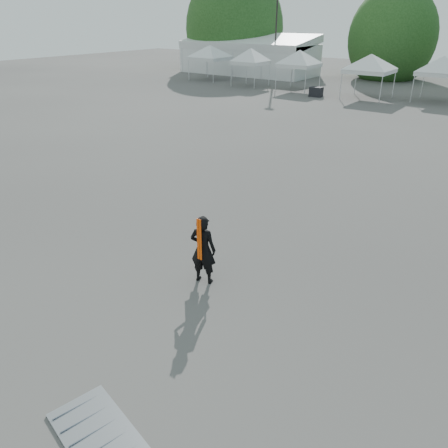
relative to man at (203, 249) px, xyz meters
The scene contains 13 objects.
ground 1.81m from the man, 115.74° to the left, with size 120.00×120.00×0.00m, color #474442.
marquee 42.93m from the man, 121.92° to the left, with size 15.00×6.25×4.23m.
light_pole_west 40.35m from the man, 117.81° to the left, with size 0.60×0.25×10.30m.
tree_far_w 47.75m from the man, 124.09° to the left, with size 4.80×4.80×7.30m.
tree_mid_w 42.43m from the man, 101.84° to the left, with size 4.16×4.16×6.33m.
tent_a 37.70m from the man, 127.55° to the left, with size 4.68×4.68×3.88m.
tent_b 33.38m from the man, 121.13° to the left, with size 3.89×3.89×3.88m.
tent_c 31.67m from the man, 113.38° to the left, with size 4.30×4.30×3.88m.
tent_d 29.20m from the man, 102.17° to the left, with size 4.74×4.74×3.88m.
tent_e 30.22m from the man, 92.41° to the left, with size 4.50×4.50×3.88m.
man is the anchor object (origin of this frame).
barrier_mid 4.82m from the man, 71.24° to the right, with size 2.15×1.41×0.06m.
crate_west 28.52m from the man, 109.91° to the left, with size 0.98×0.76×0.76m, color black.
Camera 1 is at (6.54, -8.57, 5.99)m, focal length 35.00 mm.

